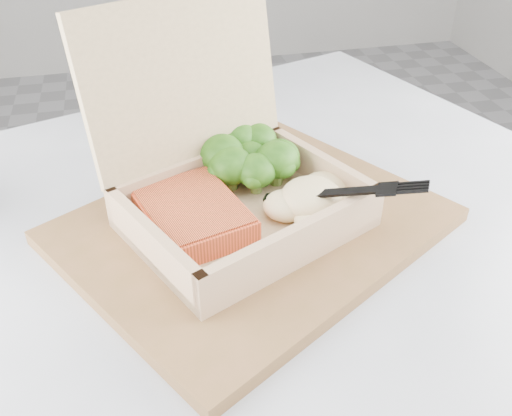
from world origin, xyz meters
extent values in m
plane|color=#97979D|center=(0.00, 0.00, 0.00)|extent=(4.00, 4.00, 0.00)
cube|color=#ABAEB5|center=(0.30, -0.47, 0.72)|extent=(1.03, 1.03, 0.03)
cube|color=brown|center=(0.29, -0.43, 0.74)|extent=(0.44, 0.42, 0.01)
cube|color=tan|center=(0.28, -0.44, 0.75)|extent=(0.26, 0.24, 0.01)
cube|color=#A17E5C|center=(0.19, -0.48, 0.77)|extent=(0.08, 0.15, 0.04)
cube|color=#A17E5C|center=(0.37, -0.39, 0.77)|extent=(0.08, 0.15, 0.04)
cube|color=#A17E5C|center=(0.31, -0.51, 0.77)|extent=(0.20, 0.10, 0.04)
cube|color=#A17E5C|center=(0.25, -0.37, 0.77)|extent=(0.20, 0.10, 0.04)
cube|color=tan|center=(0.24, -0.35, 0.87)|extent=(0.21, 0.12, 0.16)
cube|color=#EB542E|center=(0.23, -0.44, 0.77)|extent=(0.11, 0.13, 0.02)
ellipsoid|color=beige|center=(0.34, -0.44, 0.78)|extent=(0.10, 0.09, 0.03)
cube|color=black|center=(0.30, -0.43, 0.79)|extent=(0.10, 0.07, 0.03)
cube|color=black|center=(0.37, -0.47, 0.79)|extent=(0.05, 0.04, 0.02)
cube|color=white|center=(0.22, -0.27, 0.73)|extent=(0.09, 0.15, 0.00)
camera|label=1|loc=(0.19, -0.87, 1.08)|focal=40.00mm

